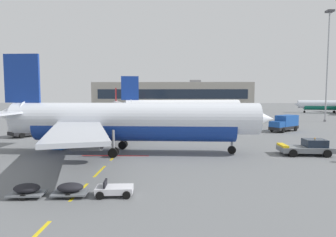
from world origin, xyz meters
TOP-DOWN VIEW (x-y plane):
  - ground at (40.00, 40.00)m, footprint 400.00×400.00m
  - apron_paint_markings at (18.00, 37.97)m, footprint 8.00×96.10m
  - airliner_foreground at (19.47, 23.74)m, footprint 34.73×34.62m
  - pushback_tug at (40.88, 23.16)m, footprint 6.08×3.35m
  - airliner_mid_left at (5.85, 84.41)m, footprint 26.56×27.31m
  - airliner_far_center at (26.54, 61.05)m, footprint 33.07×32.42m
  - airliner_far_right at (85.92, 102.69)m, footprint 27.86×27.23m
  - catering_truck at (46.50, 45.75)m, footprint 6.91×6.33m
  - fuel_service_truck at (-0.14, 37.61)m, footprint 5.96×7.12m
  - ground_power_truck at (34.65, 45.23)m, footprint 5.28×7.33m
  - baggage_train at (17.75, 8.19)m, footprint 8.69×2.18m
  - uld_cargo_container at (9.75, 26.03)m, footprint 1.84×1.81m
  - apron_light_mast_far at (64.85, 66.56)m, footprint 1.80×1.80m
  - terminal_satellite at (23.13, 151.65)m, footprint 84.34×26.01m

SIDE VIEW (x-z plane):
  - ground at x=40.00m, z-range 0.00..0.00m
  - apron_paint_markings at x=18.00m, z-range 0.00..0.01m
  - baggage_train at x=17.75m, z-range -0.05..1.09m
  - uld_cargo_container at x=9.75m, z-range 0.00..1.60m
  - pushback_tug at x=40.88m, z-range -0.14..1.94m
  - catering_truck at x=46.50m, z-range 0.08..3.22m
  - fuel_service_truck at x=-0.14m, z-range 0.08..3.22m
  - ground_power_truck at x=34.65m, z-range 0.08..3.22m
  - airliner_mid_left at x=5.85m, z-range -1.71..8.00m
  - airliner_far_right at x=85.92m, z-range -1.73..8.10m
  - airliner_far_center at x=26.54m, z-range -2.05..9.59m
  - airliner_foreground at x=19.47m, z-range -2.15..10.05m
  - terminal_satellite at x=23.13m, z-range -0.79..14.50m
  - apron_light_mast_far at x=64.85m, z-range 3.21..32.17m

